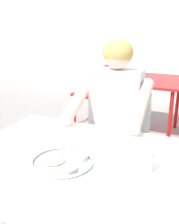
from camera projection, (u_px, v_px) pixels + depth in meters
The scene contains 7 objects.
table_foreground at pixel (72, 172), 1.27m from camera, with size 1.07×0.87×0.74m.
thali_tray at pixel (63, 162), 1.20m from camera, with size 0.28×0.28×0.03m.
drinking_cup at pixel (145, 161), 1.12m from camera, with size 0.07×0.07×0.10m.
chair_foreground at pixel (120, 137), 2.08m from camera, with size 0.45×0.44×0.85m.
diner_foreground at pixel (112, 116), 1.80m from camera, with size 0.50×0.56×1.25m.
table_background_red at pixel (148, 86), 3.21m from camera, with size 0.78×0.82×0.70m.
chair_red_left at pixel (97, 90), 3.53m from camera, with size 0.48×0.51×0.82m.
Camera 1 is at (0.61, -1.00, 1.35)m, focal length 42.70 mm.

